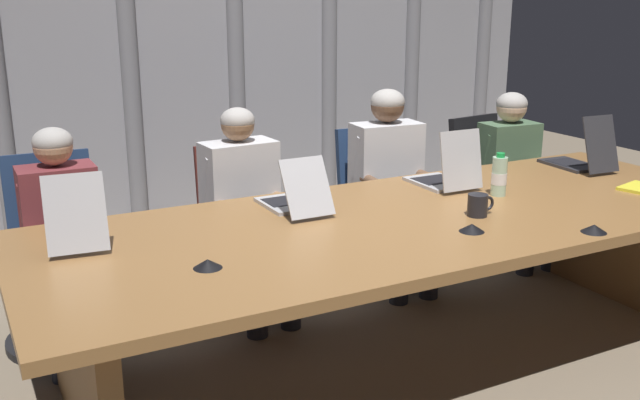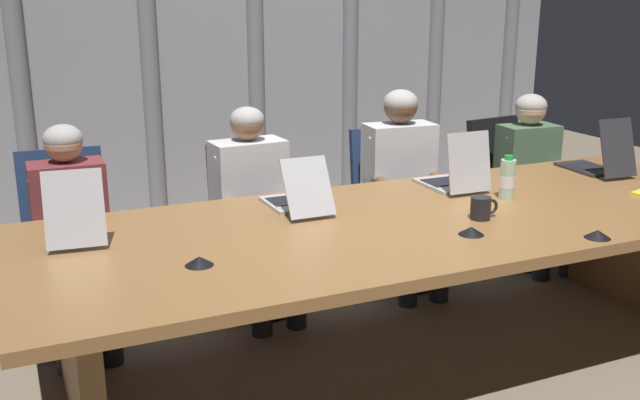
% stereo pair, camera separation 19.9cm
% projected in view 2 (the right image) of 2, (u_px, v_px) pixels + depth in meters
% --- Properties ---
extents(ground_plane, '(10.27, 10.27, 0.00)m').
position_uv_depth(ground_plane, '(410.00, 363.00, 3.51)').
color(ground_plane, '#7F705B').
extents(conference_table, '(3.53, 1.30, 0.74)m').
position_uv_depth(conference_table, '(414.00, 248.00, 3.35)').
color(conference_table, olive).
rests_on(conference_table, ground_plane).
extents(curtain_backdrop, '(5.13, 0.17, 2.72)m').
position_uv_depth(curtain_backdrop, '(250.00, 47.00, 5.18)').
color(curtain_backdrop, '#9999A0').
rests_on(curtain_backdrop, ground_plane).
extents(laptop_left_end, '(0.27, 0.45, 0.32)m').
position_uv_depth(laptop_left_end, '(77.00, 224.00, 3.01)').
color(laptop_left_end, '#BCBCC1').
rests_on(laptop_left_end, conference_table).
extents(laptop_left_mid, '(0.22, 0.44, 0.27)m').
position_uv_depth(laptop_left_mid, '(296.00, 198.00, 3.42)').
color(laptop_left_mid, '#BCBCC1').
rests_on(laptop_left_mid, conference_table).
extents(laptop_center, '(0.25, 0.39, 0.32)m').
position_uv_depth(laptop_center, '(454.00, 177.00, 3.77)').
color(laptop_center, '#BCBCC1').
rests_on(laptop_center, conference_table).
extents(laptop_right_mid, '(0.24, 0.45, 0.33)m').
position_uv_depth(laptop_right_mid, '(597.00, 162.00, 4.12)').
color(laptop_right_mid, '#2D2D33').
rests_on(laptop_right_mid, conference_table).
extents(office_chair_left_end, '(0.60, 0.60, 0.95)m').
position_uv_depth(office_chair_left_end, '(71.00, 268.00, 3.77)').
color(office_chair_left_end, navy).
rests_on(office_chair_left_end, ground_plane).
extents(office_chair_left_mid, '(0.60, 0.60, 0.90)m').
position_uv_depth(office_chair_left_mid, '(252.00, 245.00, 4.16)').
color(office_chair_left_mid, '#511E19').
rests_on(office_chair_left_mid, ground_plane).
extents(office_chair_center, '(0.60, 0.60, 0.92)m').
position_uv_depth(office_chair_center, '(393.00, 224.00, 4.52)').
color(office_chair_center, navy).
rests_on(office_chair_center, ground_plane).
extents(office_chair_right_mid, '(0.60, 0.61, 0.93)m').
position_uv_depth(office_chair_right_mid, '(509.00, 207.00, 4.87)').
color(office_chair_right_mid, black).
rests_on(office_chair_right_mid, ground_plane).
extents(person_left_end, '(0.37, 0.55, 1.12)m').
position_uv_depth(person_left_end, '(73.00, 226.00, 3.56)').
color(person_left_end, brown).
rests_on(person_left_end, ground_plane).
extents(person_left_mid, '(0.43, 0.56, 1.14)m').
position_uv_depth(person_left_mid, '(255.00, 201.00, 3.93)').
color(person_left_mid, silver).
rests_on(person_left_mid, ground_plane).
extents(person_center, '(0.45, 0.57, 1.19)m').
position_uv_depth(person_center, '(404.00, 178.00, 4.29)').
color(person_center, silver).
rests_on(person_center, ground_plane).
extents(person_right_mid, '(0.41, 0.57, 1.11)m').
position_uv_depth(person_right_mid, '(534.00, 170.00, 4.67)').
color(person_right_mid, '#4C6B4C').
rests_on(person_right_mid, ground_plane).
extents(water_bottle_primary, '(0.08, 0.08, 0.22)m').
position_uv_depth(water_bottle_primary, '(507.00, 179.00, 3.58)').
color(water_bottle_primary, '#ADD1B2').
rests_on(water_bottle_primary, conference_table).
extents(coffee_mug_near, '(0.14, 0.09, 0.10)m').
position_uv_depth(coffee_mug_near, '(481.00, 208.00, 3.27)').
color(coffee_mug_near, black).
rests_on(coffee_mug_near, conference_table).
extents(conference_mic_left_side, '(0.11, 0.11, 0.03)m').
position_uv_depth(conference_mic_left_side, '(598.00, 234.00, 3.02)').
color(conference_mic_left_side, black).
rests_on(conference_mic_left_side, conference_table).
extents(conference_mic_middle, '(0.11, 0.11, 0.03)m').
position_uv_depth(conference_mic_middle, '(471.00, 231.00, 3.06)').
color(conference_mic_middle, black).
rests_on(conference_mic_middle, conference_table).
extents(conference_mic_right_side, '(0.11, 0.11, 0.03)m').
position_uv_depth(conference_mic_right_side, '(199.00, 261.00, 2.71)').
color(conference_mic_right_side, black).
rests_on(conference_mic_right_side, conference_table).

